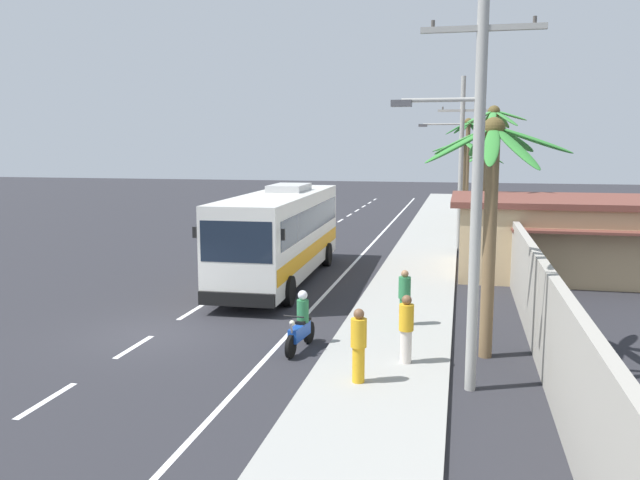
# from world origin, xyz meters

# --- Properties ---
(ground_plane) EXTENTS (160.00, 160.00, 0.00)m
(ground_plane) POSITION_xyz_m (0.00, 0.00, 0.00)
(ground_plane) COLOR #28282D
(sidewalk_kerb) EXTENTS (3.20, 90.00, 0.14)m
(sidewalk_kerb) POSITION_xyz_m (6.80, 10.00, 0.07)
(sidewalk_kerb) COLOR #999993
(sidewalk_kerb) RESTS_ON ground
(lane_markings) EXTENTS (3.92, 71.00, 0.01)m
(lane_markings) POSITION_xyz_m (2.33, 14.55, 0.00)
(lane_markings) COLOR white
(lane_markings) RESTS_ON ground
(boundary_wall) EXTENTS (0.24, 60.00, 2.55)m
(boundary_wall) POSITION_xyz_m (10.60, 14.00, 1.28)
(boundary_wall) COLOR #9E998E
(boundary_wall) RESTS_ON ground
(coach_bus_foreground) EXTENTS (3.22, 11.65, 3.80)m
(coach_bus_foreground) POSITION_xyz_m (1.52, 8.01, 1.97)
(coach_bus_foreground) COLOR silver
(coach_bus_foreground) RESTS_ON ground
(motorcycle_beside_bus) EXTENTS (0.56, 1.96, 1.59)m
(motorcycle_beside_bus) POSITION_xyz_m (4.47, -0.43, 0.65)
(motorcycle_beside_bus) COLOR black
(motorcycle_beside_bus) RESTS_ON ground
(pedestrian_near_kerb) EXTENTS (0.36, 0.36, 1.69)m
(pedestrian_near_kerb) POSITION_xyz_m (6.41, -2.81, 1.03)
(pedestrian_near_kerb) COLOR gold
(pedestrian_near_kerb) RESTS_ON sidewalk_kerb
(pedestrian_midwalk) EXTENTS (0.36, 0.36, 1.69)m
(pedestrian_midwalk) POSITION_xyz_m (7.33, -1.28, 1.03)
(pedestrian_midwalk) COLOR beige
(pedestrian_midwalk) RESTS_ON sidewalk_kerb
(pedestrian_far_walk) EXTENTS (0.36, 0.36, 1.65)m
(pedestrian_far_walk) POSITION_xyz_m (6.99, 2.07, 1.00)
(pedestrian_far_walk) COLOR #2D7A47
(pedestrian_far_walk) RESTS_ON sidewalk_kerb
(utility_pole_nearest) EXTENTS (3.14, 0.24, 8.76)m
(utility_pole_nearest) POSITION_xyz_m (8.80, -2.36, 4.71)
(utility_pole_nearest) COLOR #9E9E99
(utility_pole_nearest) RESTS_ON ground
(utility_pole_mid) EXTENTS (3.42, 0.24, 8.86)m
(utility_pole_mid) POSITION_xyz_m (8.39, 17.17, 4.72)
(utility_pole_mid) COLOR #9E9E99
(utility_pole_mid) RESTS_ON ground
(palm_nearest) EXTENTS (2.89, 2.72, 7.23)m
(palm_nearest) POSITION_xyz_m (9.88, 14.41, 5.41)
(palm_nearest) COLOR brown
(palm_nearest) RESTS_ON ground
(palm_second) EXTENTS (2.84, 3.18, 5.17)m
(palm_second) POSITION_xyz_m (10.05, 32.86, 3.49)
(palm_second) COLOR brown
(palm_second) RESTS_ON ground
(palm_third) EXTENTS (3.81, 3.55, 5.92)m
(palm_third) POSITION_xyz_m (8.58, 23.37, 4.14)
(palm_third) COLOR brown
(palm_third) RESTS_ON ground
(palm_fourth) EXTENTS (3.25, 3.06, 7.31)m
(palm_fourth) POSITION_xyz_m (8.86, 29.97, 5.07)
(palm_fourth) COLOR brown
(palm_fourth) RESTS_ON ground
(palm_farthest) EXTENTS (3.60, 3.58, 6.10)m
(palm_farthest) POSITION_xyz_m (9.27, 0.03, 4.35)
(palm_farthest) COLOR brown
(palm_farthest) RESTS_ON ground
(roadside_building) EXTENTS (13.52, 7.01, 3.25)m
(roadside_building) POSITION_xyz_m (14.89, 11.77, 1.64)
(roadside_building) COLOR tan
(roadside_building) RESTS_ON ground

